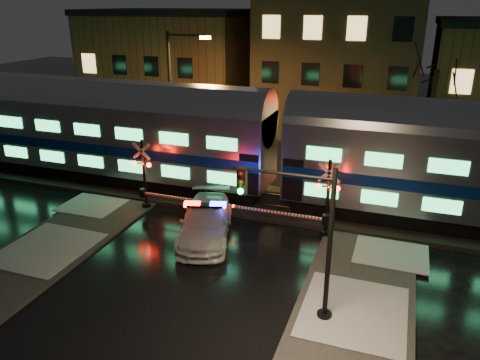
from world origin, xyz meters
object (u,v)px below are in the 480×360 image
object	(u,v)px
crossing_signal_left	(150,183)
traffic_light	(303,240)
streetlight	(175,92)
police_car	(206,222)
crossing_signal_right	(319,206)

from	to	relation	value
crossing_signal_left	traffic_light	distance (m)	10.97
traffic_light	streetlight	xyz separation A→B (m)	(-10.96, 12.65, 1.99)
police_car	traffic_light	world-z (taller)	traffic_light
police_car	traffic_light	distance (m)	7.05
traffic_light	streetlight	bearing A→B (deg)	122.42
crossing_signal_left	traffic_light	xyz separation A→B (m)	(9.11, -5.95, 1.37)
crossing_signal_right	streetlight	size ratio (longest dim) A/B	0.62
crossing_signal_right	crossing_signal_left	bearing A→B (deg)	180.00
crossing_signal_right	streetlight	world-z (taller)	streetlight
police_car	crossing_signal_left	bearing A→B (deg)	137.96
police_car	crossing_signal_right	world-z (taller)	crossing_signal_right
crossing_signal_left	streetlight	distance (m)	7.72
police_car	crossing_signal_left	distance (m)	4.29
police_car	crossing_signal_right	xyz separation A→B (m)	(4.75, 1.80, 0.74)
police_car	streetlight	world-z (taller)	streetlight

